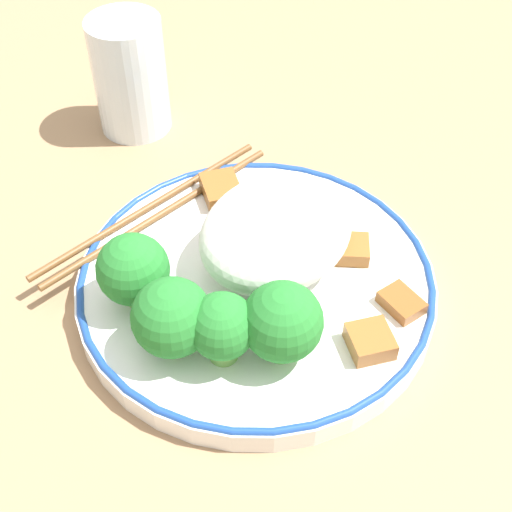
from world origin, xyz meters
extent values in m
plane|color=#9E7A56|center=(0.00, 0.00, 0.00)|extent=(3.00, 3.00, 0.00)
cylinder|color=white|center=(0.00, 0.00, 0.01)|extent=(0.24, 0.24, 0.02)
torus|color=#1E479E|center=(0.00, 0.00, 0.02)|extent=(0.24, 0.24, 0.00)
ellipsoid|color=white|center=(0.02, 0.00, 0.04)|extent=(0.11, 0.09, 0.05)
cylinder|color=#72AD4C|center=(-0.07, 0.04, 0.02)|extent=(0.01, 0.01, 0.01)
sphere|color=#267A2D|center=(-0.07, 0.04, 0.05)|extent=(0.05, 0.05, 0.05)
cylinder|color=#72AD4C|center=(-0.08, 0.00, 0.02)|extent=(0.02, 0.02, 0.01)
sphere|color=#267A2D|center=(-0.08, 0.00, 0.05)|extent=(0.05, 0.05, 0.05)
cylinder|color=#72AD4C|center=(-0.06, -0.03, 0.02)|extent=(0.02, 0.02, 0.01)
sphere|color=#267A2D|center=(-0.06, -0.03, 0.05)|extent=(0.04, 0.04, 0.04)
cylinder|color=#72AD4C|center=(-0.04, -0.05, 0.02)|extent=(0.02, 0.02, 0.01)
sphere|color=#267A2D|center=(-0.04, -0.05, 0.05)|extent=(0.05, 0.05, 0.05)
cube|color=#995B28|center=(0.06, -0.04, 0.02)|extent=(0.04, 0.04, 0.01)
cube|color=brown|center=(0.03, 0.04, 0.02)|extent=(0.04, 0.04, 0.01)
cube|color=#995B28|center=(0.04, 0.07, 0.02)|extent=(0.04, 0.04, 0.01)
cube|color=#995B28|center=(0.00, -0.09, 0.02)|extent=(0.04, 0.04, 0.01)
cube|color=brown|center=(0.04, -0.09, 0.02)|extent=(0.03, 0.03, 0.01)
cylinder|color=brown|center=(0.00, 0.10, 0.02)|extent=(0.20, 0.03, 0.01)
cylinder|color=brown|center=(0.00, 0.09, 0.02)|extent=(0.20, 0.03, 0.01)
cylinder|color=silver|center=(0.08, 0.20, 0.05)|extent=(0.06, 0.06, 0.10)
camera|label=1|loc=(-0.24, -0.20, 0.37)|focal=50.00mm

